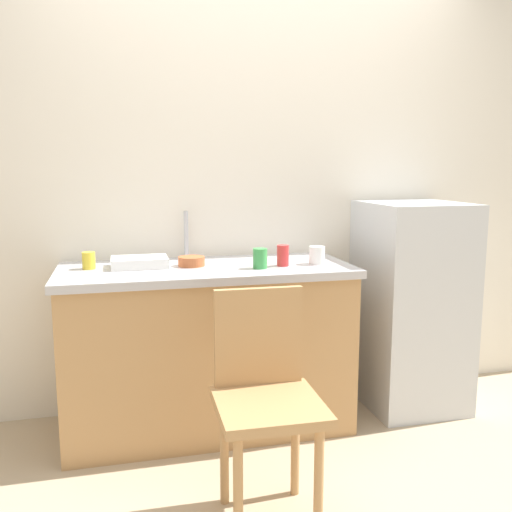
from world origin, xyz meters
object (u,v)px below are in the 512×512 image
refrigerator (411,305)px  chair (265,393)px  dish_tray (140,262)px  cup_green (260,258)px  cup_red (283,256)px  cup_white (317,255)px  cup_yellow (89,261)px  terracotta_bowl (191,261)px

refrigerator → chair: 1.35m
dish_tray → cup_green: (0.58, -0.18, 0.03)m
cup_red → cup_white: (0.19, 0.01, -0.01)m
cup_yellow → cup_red: bearing=-8.8°
terracotta_bowl → cup_white: (0.64, -0.10, 0.02)m
cup_green → dish_tray: bearing=163.0°
cup_yellow → chair: bearing=-51.5°
cup_green → cup_white: (0.32, 0.05, -0.00)m
refrigerator → terracotta_bowl: bearing=179.7°
cup_white → cup_red: bearing=-177.2°
dish_tray → cup_yellow: size_ratio=3.30×
dish_tray → terracotta_bowl: size_ratio=2.06×
chair → cup_white: cup_white is taller
cup_white → cup_yellow: bearing=173.1°
refrigerator → dish_tray: refrigerator is taller
refrigerator → cup_red: 0.87m
chair → refrigerator: bearing=38.4°
dish_tray → cup_green: 0.61m
chair → cup_red: size_ratio=8.33×
dish_tray → cup_white: size_ratio=3.00×
terracotta_bowl → cup_red: size_ratio=1.27×
refrigerator → dish_tray: 1.54m
terracotta_bowl → cup_yellow: 0.51m
cup_green → cup_yellow: 0.85m
terracotta_bowl → cup_green: size_ratio=1.36×
cup_red → cup_yellow: (-0.96, 0.15, -0.01)m
chair → terracotta_bowl: 0.93m
cup_white → dish_tray: bearing=171.6°
cup_red → cup_yellow: 0.97m
cup_green → cup_white: size_ratio=1.07×
refrigerator → dish_tray: (-1.51, 0.04, 0.30)m
terracotta_bowl → cup_red: 0.47m
refrigerator → cup_white: refrigerator is taller
cup_white → cup_yellow: (-1.15, 0.14, -0.00)m
dish_tray → terracotta_bowl: (0.26, -0.03, -0.00)m
dish_tray → cup_red: size_ratio=2.62×
terracotta_bowl → cup_red: (0.45, -0.11, 0.03)m
refrigerator → chair: size_ratio=1.31×
dish_tray → cup_yellow: bearing=178.5°
chair → dish_tray: (-0.44, 0.85, 0.39)m
chair → cup_green: bearing=78.8°
chair → cup_green: (0.15, 0.67, 0.42)m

